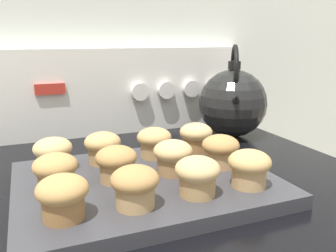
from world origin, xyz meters
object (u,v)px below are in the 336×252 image
object	(u,v)px
muffin_r1_c0	(56,171)
muffin_r1_c2	(172,156)
muffin_r0_c0	(63,196)
muffin_r2_c2	(153,142)
muffin_r2_c3	(196,136)
muffin_r1_c3	(221,150)
muffin_r0_c1	(135,185)
muffin_r2_c0	(53,153)
muffin_r1_c1	(116,162)
muffin_r0_c2	(197,175)
muffin_pan	(145,183)
muffin_r0_c3	(249,167)
tea_kettle	(233,102)
muffin_r2_c1	(103,147)

from	to	relation	value
muffin_r1_c0	muffin_r1_c2	xyz separation A→B (m)	(0.19, -0.00, 0.00)
muffin_r0_c0	muffin_r2_c2	size ratio (longest dim) A/B	1.00
muffin_r1_c0	muffin_r2_c3	xyz separation A→B (m)	(0.28, 0.09, 0.00)
muffin_r0_c0	muffin_r1_c3	world-z (taller)	same
muffin_r0_c1	muffin_r2_c2	bearing A→B (deg)	63.58
muffin_r2_c2	muffin_r0_c1	bearing A→B (deg)	-116.42
muffin_r2_c0	muffin_r1_c1	bearing A→B (deg)	-44.66
muffin_r0_c2	muffin_r1_c1	size ratio (longest dim) A/B	1.00
muffin_r1_c3	muffin_r2_c3	bearing A→B (deg)	90.24
muffin_r0_c0	muffin_r1_c0	bearing A→B (deg)	90.34
muffin_r1_c1	muffin_r0_c2	bearing A→B (deg)	-45.25
muffin_r1_c2	muffin_r2_c3	size ratio (longest dim) A/B	1.00
muffin_pan	muffin_r0_c1	distance (m)	0.11
muffin_pan	muffin_r2_c3	distance (m)	0.17
muffin_r0_c3	muffin_r1_c3	world-z (taller)	same
muffin_r1_c1	muffin_r0_c3	bearing A→B (deg)	-27.77
muffin_r1_c2	muffin_r1_c1	bearing A→B (deg)	177.60
muffin_r0_c2	muffin_r0_c3	bearing A→B (deg)	-1.02
muffin_pan	muffin_r1_c3	distance (m)	0.14
muffin_r0_c1	muffin_r1_c3	bearing A→B (deg)	26.47
muffin_r0_c1	muffin_r1_c1	bearing A→B (deg)	90.55
muffin_r0_c0	tea_kettle	distance (m)	0.55
muffin_r0_c0	muffin_r2_c1	world-z (taller)	same
muffin_r0_c2	muffin_pan	bearing A→B (deg)	117.27
muffin_r0_c1	muffin_r0_c2	size ratio (longest dim) A/B	1.00
muffin_pan	muffin_r1_c2	world-z (taller)	muffin_r1_c2
muffin_r0_c1	muffin_r2_c0	size ratio (longest dim) A/B	1.00
muffin_r2_c3	tea_kettle	world-z (taller)	tea_kettle
muffin_r0_c3	muffin_r1_c0	size ratio (longest dim) A/B	1.00
muffin_r2_c0	muffin_r2_c2	world-z (taller)	same
muffin_r0_c1	tea_kettle	bearing A→B (deg)	42.47
muffin_r0_c3	muffin_r2_c0	distance (m)	0.33
muffin_r0_c1	muffin_r2_c3	size ratio (longest dim) A/B	1.00
muffin_r2_c0	muffin_r2_c1	xyz separation A→B (m)	(0.09, 0.00, 0.00)
muffin_r1_c2	muffin_r2_c1	size ratio (longest dim) A/B	1.00
muffin_r1_c1	muffin_r2_c3	world-z (taller)	same
muffin_r1_c0	muffin_r2_c2	size ratio (longest dim) A/B	1.00
muffin_pan	muffin_r2_c1	distance (m)	0.11
muffin_r0_c0	muffin_r0_c2	world-z (taller)	same
muffin_r1_c0	muffin_r2_c3	world-z (taller)	same
muffin_pan	muffin_r2_c1	size ratio (longest dim) A/B	6.23
muffin_r0_c1	muffin_r0_c2	bearing A→B (deg)	1.49
muffin_r2_c1	muffin_r2_c3	bearing A→B (deg)	-0.26
muffin_r0_c0	muffin_r1_c1	bearing A→B (deg)	45.56
muffin_r0_c1	muffin_r2_c1	world-z (taller)	same
muffin_r2_c0	tea_kettle	bearing A→B (deg)	17.39
muffin_r0_c0	muffin_r2_c0	world-z (taller)	same
muffin_r2_c2	muffin_r1_c2	bearing A→B (deg)	-89.66
muffin_r2_c2	tea_kettle	world-z (taller)	tea_kettle
muffin_r0_c1	muffin_r1_c1	xyz separation A→B (m)	(-0.00, 0.10, 0.00)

